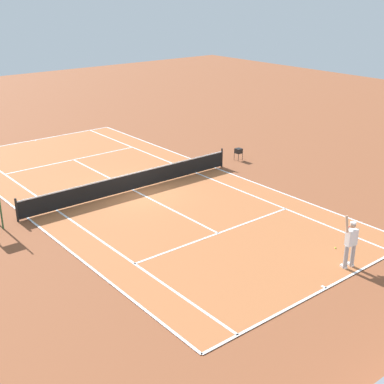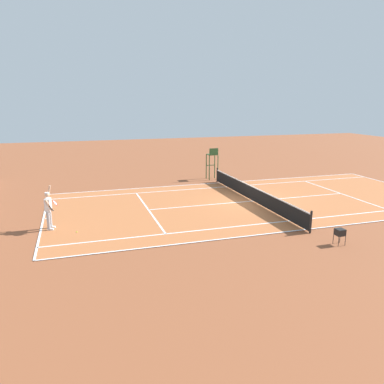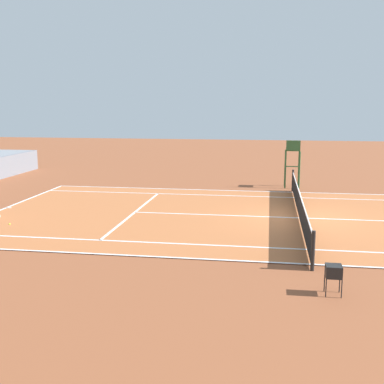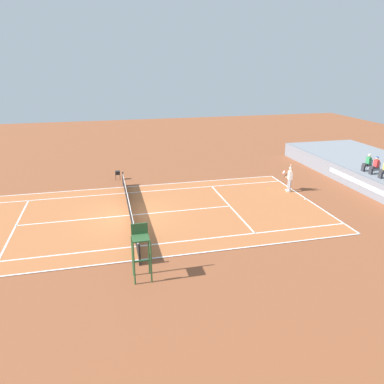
# 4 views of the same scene
# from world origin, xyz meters

# --- Properties ---
(ground_plane) EXTENTS (80.00, 80.00, 0.00)m
(ground_plane) POSITION_xyz_m (0.00, 0.00, 0.00)
(ground_plane) COLOR brown
(court) EXTENTS (11.08, 23.88, 0.03)m
(court) POSITION_xyz_m (0.00, 0.00, 0.01)
(court) COLOR #B76638
(court) RESTS_ON ground
(net) EXTENTS (11.98, 0.10, 1.07)m
(net) POSITION_xyz_m (0.00, 0.00, 0.52)
(net) COLOR black
(net) RESTS_ON ground
(tennis_ball) EXTENTS (0.07, 0.07, 0.07)m
(tennis_ball) POSITION_xyz_m (-2.65, 10.28, 0.03)
(tennis_ball) COLOR #D1E533
(tennis_ball) RESTS_ON ground
(umpire_chair) EXTENTS (0.77, 0.77, 2.44)m
(umpire_chair) POSITION_xyz_m (7.01, 0.00, 1.56)
(umpire_chair) COLOR #2D562D
(umpire_chair) RESTS_ON ground
(ball_hopper) EXTENTS (0.36, 0.36, 0.70)m
(ball_hopper) POSITION_xyz_m (-7.55, -0.32, 0.57)
(ball_hopper) COLOR black
(ball_hopper) RESTS_ON ground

